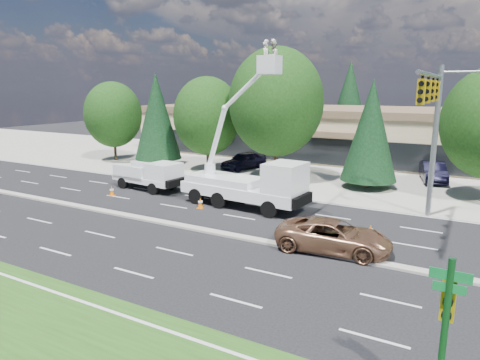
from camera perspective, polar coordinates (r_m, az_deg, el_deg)
The scene contains 23 objects.
ground at distance 23.53m, azimuth -3.98°, elevation -6.97°, with size 140.00×140.00×0.00m, color black.
concrete_apron at distance 41.19m, azimuth 11.36°, elevation 1.17°, with size 140.00×22.00×0.01m, color #9A998C.
road_median at distance 23.51m, azimuth -3.98°, elevation -6.83°, with size 120.00×0.55×0.12m, color #9A998C.
strip_mall at distance 50.30m, azimuth 15.02°, elevation 6.21°, with size 50.40×15.40×5.50m.
tree_front_a at distance 48.01m, azimuth -16.57°, elevation 8.36°, with size 6.05×6.05×8.40m.
tree_front_b at distance 43.94m, azimuth -11.01°, elevation 8.37°, with size 4.68×4.68×9.23m.
tree_front_c at distance 40.34m, azimuth -4.40°, elevation 8.50°, with size 6.33×6.33×8.78m.
tree_front_d at distance 36.88m, azimuth 4.83°, elevation 10.29°, with size 8.02×8.02×11.13m.
tree_front_e at distance 34.49m, azimuth 17.04°, elevation 6.37°, with size 4.29×4.29×8.45m.
tree_back_a at distance 67.74m, azimuth 2.65°, elevation 10.01°, with size 4.87×4.87×9.59m.
tree_back_b at distance 62.73m, azimuth 14.37°, elevation 10.39°, with size 5.80×5.80×11.44m.
tree_back_c at distance 60.72m, azimuth 27.25°, elevation 7.69°, with size 4.12×4.12×8.11m.
signal_mast at distance 25.77m, azimuth 24.43°, elevation 7.43°, with size 2.76×10.16×9.00m.
street_sign_pole at distance 11.46m, azimuth 25.75°, elevation -16.47°, with size 0.90×0.44×4.00m.
utility_pickup at distance 33.51m, azimuth -11.73°, elevation 0.24°, with size 6.02×2.79×2.23m.
bucket_truck at distance 27.54m, azimuth 1.54°, elevation 0.67°, with size 8.67×3.34×10.51m.
traffic_cone_a at distance 32.60m, azimuth -16.72°, elevation -1.40°, with size 0.40×0.40×0.70m.
traffic_cone_b at distance 28.07m, azimuth -5.31°, elevation -3.08°, with size 0.40×0.40×0.70m.
traffic_cone_c at distance 26.20m, azimuth 3.91°, elevation -4.18°, with size 0.40×0.40×0.70m.
traffic_cone_d at distance 23.60m, azimuth 17.00°, elevation -6.57°, with size 0.40×0.40×0.70m.
minivan at distance 21.14m, azimuth 12.36°, elevation -7.30°, with size 2.52×5.46×1.52m, color #936447.
parked_car_west at distance 41.39m, azimuth 0.50°, elevation 2.63°, with size 1.96×4.88×1.66m, color black.
parked_car_east at distance 39.32m, azimuth 24.37°, elevation 1.01°, with size 1.75×5.02×1.65m, color black.
Camera 1 is at (12.20, -18.58, 7.71)m, focal length 32.00 mm.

